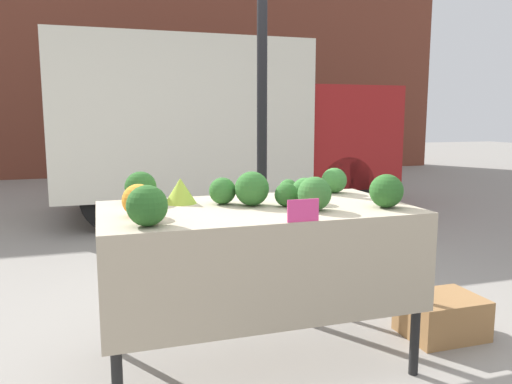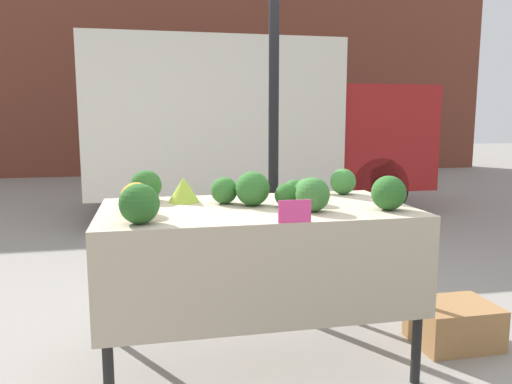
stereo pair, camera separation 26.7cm
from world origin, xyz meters
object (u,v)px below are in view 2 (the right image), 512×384
object	(u,v)px
parked_truck	(245,124)
orange_cauliflower	(136,198)
price_sign	(295,211)
produce_crate	(454,324)

from	to	relation	value
parked_truck	orange_cauliflower	xyz separation A→B (m)	(-1.41, -4.59, -0.30)
price_sign	produce_crate	world-z (taller)	price_sign
orange_cauliflower	price_sign	world-z (taller)	orange_cauliflower
orange_cauliflower	price_sign	xyz separation A→B (m)	(0.71, -0.35, -0.03)
parked_truck	produce_crate	bearing A→B (deg)	-84.49
orange_cauliflower	produce_crate	distance (m)	2.03
parked_truck	price_sign	bearing A→B (deg)	-98.00
price_sign	parked_truck	bearing A→B (deg)	82.00
parked_truck	orange_cauliflower	bearing A→B (deg)	-107.06
produce_crate	parked_truck	bearing A→B (deg)	95.51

